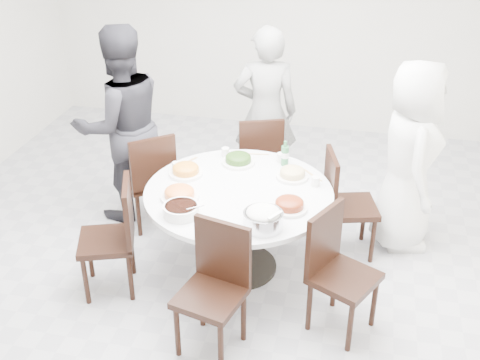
% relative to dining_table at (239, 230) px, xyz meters
% --- Properties ---
extents(floor, '(6.00, 6.00, 0.01)m').
position_rel_dining_table_xyz_m(floor, '(-0.05, 0.09, -0.38)').
color(floor, '#B5B4BA').
rests_on(floor, ground).
extents(wall_back, '(6.00, 0.01, 2.80)m').
position_rel_dining_table_xyz_m(wall_back, '(-0.05, 3.09, 1.02)').
color(wall_back, silver).
rests_on(wall_back, ground).
extents(dining_table, '(1.50, 1.50, 0.75)m').
position_rel_dining_table_xyz_m(dining_table, '(0.00, 0.00, 0.00)').
color(dining_table, white).
rests_on(dining_table, floor).
extents(chair_ne, '(0.52, 0.52, 0.95)m').
position_rel_dining_table_xyz_m(chair_ne, '(0.88, 0.44, 0.10)').
color(chair_ne, black).
rests_on(chair_ne, floor).
extents(chair_n, '(0.54, 0.54, 0.95)m').
position_rel_dining_table_xyz_m(chair_n, '(-0.06, 1.14, 0.10)').
color(chair_n, black).
rests_on(chair_n, floor).
extents(chair_nw, '(0.59, 0.59, 0.95)m').
position_rel_dining_table_xyz_m(chair_nw, '(-0.97, 0.52, 0.10)').
color(chair_nw, black).
rests_on(chair_nw, floor).
extents(chair_sw, '(0.54, 0.54, 0.95)m').
position_rel_dining_table_xyz_m(chair_sw, '(-0.95, -0.48, 0.10)').
color(chair_sw, black).
rests_on(chair_sw, floor).
extents(chair_s, '(0.51, 0.51, 0.95)m').
position_rel_dining_table_xyz_m(chair_s, '(0.01, -0.95, 0.10)').
color(chair_s, black).
rests_on(chair_s, floor).
extents(chair_se, '(0.57, 0.57, 0.95)m').
position_rel_dining_table_xyz_m(chair_se, '(0.89, -0.55, 0.10)').
color(chair_se, black).
rests_on(chair_se, floor).
extents(diner_right, '(0.66, 0.90, 1.68)m').
position_rel_dining_table_xyz_m(diner_right, '(1.32, 0.71, 0.47)').
color(diner_right, white).
rests_on(diner_right, floor).
extents(diner_middle, '(0.71, 0.55, 1.72)m').
position_rel_dining_table_xyz_m(diner_middle, '(-0.03, 1.36, 0.48)').
color(diner_middle, black).
rests_on(diner_middle, floor).
extents(diner_left, '(1.13, 1.11, 1.84)m').
position_rel_dining_table_xyz_m(diner_left, '(-1.23, 0.65, 0.55)').
color(diner_left, black).
rests_on(diner_left, floor).
extents(dish_greens, '(0.28, 0.28, 0.07)m').
position_rel_dining_table_xyz_m(dish_greens, '(-0.10, 0.45, 0.41)').
color(dish_greens, white).
rests_on(dish_greens, dining_table).
extents(dish_pale, '(0.26, 0.26, 0.07)m').
position_rel_dining_table_xyz_m(dish_pale, '(0.38, 0.30, 0.41)').
color(dish_pale, white).
rests_on(dish_pale, dining_table).
extents(dish_orange, '(0.28, 0.28, 0.08)m').
position_rel_dining_table_xyz_m(dish_orange, '(-0.49, 0.17, 0.41)').
color(dish_orange, white).
rests_on(dish_orange, dining_table).
extents(dish_redbrown, '(0.28, 0.28, 0.07)m').
position_rel_dining_table_xyz_m(dish_redbrown, '(0.43, -0.19, 0.41)').
color(dish_redbrown, white).
rests_on(dish_redbrown, dining_table).
extents(dish_tofu, '(0.30, 0.30, 0.08)m').
position_rel_dining_table_xyz_m(dish_tofu, '(-0.42, -0.21, 0.41)').
color(dish_tofu, white).
rests_on(dish_tofu, dining_table).
extents(rice_bowl, '(0.29, 0.29, 0.12)m').
position_rel_dining_table_xyz_m(rice_bowl, '(0.28, -0.48, 0.44)').
color(rice_bowl, silver).
rests_on(rice_bowl, dining_table).
extents(soup_bowl, '(0.27, 0.27, 0.08)m').
position_rel_dining_table_xyz_m(soup_bowl, '(-0.34, -0.44, 0.42)').
color(soup_bowl, white).
rests_on(soup_bowl, dining_table).
extents(beverage_bottle, '(0.06, 0.06, 0.22)m').
position_rel_dining_table_xyz_m(beverage_bottle, '(0.29, 0.52, 0.49)').
color(beverage_bottle, '#2A6A3C').
rests_on(beverage_bottle, dining_table).
extents(tea_cups, '(0.07, 0.07, 0.08)m').
position_rel_dining_table_xyz_m(tea_cups, '(-0.03, 0.66, 0.42)').
color(tea_cups, white).
rests_on(tea_cups, dining_table).
extents(chopsticks, '(0.24, 0.04, 0.01)m').
position_rel_dining_table_xyz_m(chopsticks, '(0.02, 0.67, 0.38)').
color(chopsticks, tan).
rests_on(chopsticks, dining_table).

